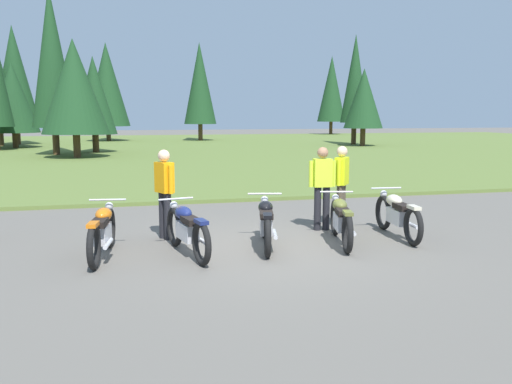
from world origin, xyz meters
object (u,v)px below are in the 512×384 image
(motorcycle_black, at_px, (266,222))
(motorcycle_cream, at_px, (397,214))
(rider_near_row_end, at_px, (341,181))
(rider_in_hivis_vest, at_px, (165,189))
(motorcycle_olive, at_px, (341,220))
(motorcycle_navy, at_px, (187,229))
(rider_checking_bike, at_px, (322,183))
(motorcycle_orange, at_px, (102,231))

(motorcycle_black, xyz_separation_m, motorcycle_cream, (2.61, 0.17, 0.00))
(rider_near_row_end, height_order, rider_in_hivis_vest, same)
(rider_in_hivis_vest, bearing_deg, motorcycle_olive, -20.21)
(motorcycle_navy, distance_m, motorcycle_olive, 2.79)
(motorcycle_olive, relative_size, rider_checking_bike, 1.24)
(motorcycle_orange, height_order, rider_in_hivis_vest, rider_in_hivis_vest)
(motorcycle_cream, height_order, rider_checking_bike, rider_checking_bike)
(motorcycle_olive, distance_m, motorcycle_cream, 1.26)
(rider_near_row_end, bearing_deg, motorcycle_black, -145.45)
(motorcycle_orange, distance_m, motorcycle_cream, 5.38)
(motorcycle_navy, height_order, motorcycle_black, same)
(motorcycle_olive, height_order, rider_near_row_end, rider_near_row_end)
(rider_in_hivis_vest, bearing_deg, motorcycle_navy, -78.48)
(motorcycle_black, xyz_separation_m, rider_in_hivis_vest, (-1.67, 1.05, 0.51))
(motorcycle_orange, xyz_separation_m, motorcycle_cream, (5.37, 0.23, 0.00))
(motorcycle_olive, bearing_deg, rider_near_row_end, 67.70)
(motorcycle_navy, height_order, rider_near_row_end, rider_near_row_end)
(motorcycle_black, distance_m, rider_in_hivis_vest, 2.03)
(rider_checking_bike, bearing_deg, rider_in_hivis_vest, -178.91)
(motorcycle_navy, xyz_separation_m, motorcycle_black, (1.41, 0.22, 0.00))
(motorcycle_navy, relative_size, rider_checking_bike, 1.24)
(motorcycle_black, distance_m, rider_near_row_end, 2.43)
(rider_checking_bike, height_order, rider_in_hivis_vest, same)
(motorcycle_olive, relative_size, rider_in_hivis_vest, 1.24)
(motorcycle_olive, height_order, rider_checking_bike, rider_checking_bike)
(motorcycle_orange, height_order, motorcycle_black, same)
(motorcycle_olive, bearing_deg, rider_checking_bike, 86.43)
(motorcycle_orange, xyz_separation_m, motorcycle_olive, (4.13, -0.01, 0.00))
(motorcycle_olive, distance_m, rider_near_row_end, 1.61)
(rider_near_row_end, bearing_deg, motorcycle_cream, -60.72)
(motorcycle_cream, xyz_separation_m, rider_near_row_end, (-0.66, 1.17, 0.51))
(motorcycle_black, relative_size, rider_checking_bike, 1.24)
(motorcycle_navy, relative_size, motorcycle_cream, 0.99)
(motorcycle_olive, height_order, motorcycle_cream, same)
(rider_checking_bike, bearing_deg, rider_near_row_end, 25.16)
(motorcycle_orange, xyz_separation_m, rider_in_hivis_vest, (1.09, 1.11, 0.51))
(motorcycle_orange, distance_m, rider_near_row_end, 4.95)
(motorcycle_orange, distance_m, motorcycle_navy, 1.36)
(motorcycle_olive, xyz_separation_m, rider_near_row_end, (0.58, 1.42, 0.51))
(motorcycle_cream, xyz_separation_m, rider_in_hivis_vest, (-4.28, 0.88, 0.51))
(motorcycle_black, height_order, motorcycle_olive, same)
(rider_near_row_end, bearing_deg, rider_checking_bike, -154.84)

